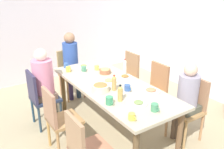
{
  "coord_description": "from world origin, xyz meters",
  "views": [
    {
      "loc": [
        2.65,
        -1.75,
        2.17
      ],
      "look_at": [
        0.0,
        0.0,
        0.92
      ],
      "focal_mm": 39.43,
      "sensor_mm": 36.0,
      "label": 1
    }
  ],
  "objects_px": {
    "plate_1": "(151,90)",
    "cup_3": "(127,88)",
    "chair_0": "(40,96)",
    "person_5": "(71,60)",
    "dining_table": "(112,89)",
    "cup_0": "(155,107)",
    "chair_5": "(70,71)",
    "bottle_1": "(125,67)",
    "cup_5": "(66,65)",
    "cup_7": "(68,69)",
    "plate_0": "(84,66)",
    "bowl_0": "(105,71)",
    "chair_1": "(190,105)",
    "bowl_1": "(100,87)",
    "chair_2": "(128,74)",
    "chair_3": "(154,87)",
    "bottle_0": "(114,83)",
    "person_0": "(44,81)",
    "plate_4": "(125,77)",
    "cup_1": "(97,68)",
    "chair_6": "(58,117)",
    "plate_2": "(109,81)",
    "person_1": "(187,96)",
    "cup_4": "(84,69)",
    "bottle_2": "(120,93)",
    "plate_3": "(138,103)",
    "chair_4": "(85,147)",
    "cup_2": "(132,117)"
  },
  "relations": [
    {
      "from": "plate_4",
      "to": "chair_6",
      "type": "bearing_deg",
      "value": -84.72
    },
    {
      "from": "chair_6",
      "to": "cup_3",
      "type": "relative_size",
      "value": 7.57
    },
    {
      "from": "person_0",
      "to": "cup_5",
      "type": "distance_m",
      "value": 0.56
    },
    {
      "from": "cup_4",
      "to": "cup_0",
      "type": "bearing_deg",
      "value": 2.74
    },
    {
      "from": "bowl_1",
      "to": "person_0",
      "type": "bearing_deg",
      "value": -149.29
    },
    {
      "from": "chair_3",
      "to": "bottle_2",
      "type": "distance_m",
      "value": 1.17
    },
    {
      "from": "cup_5",
      "to": "cup_7",
      "type": "bearing_deg",
      "value": -13.27
    },
    {
      "from": "bowl_1",
      "to": "cup_4",
      "type": "height_order",
      "value": "bowl_1"
    },
    {
      "from": "cup_7",
      "to": "chair_0",
      "type": "bearing_deg",
      "value": -80.91
    },
    {
      "from": "dining_table",
      "to": "cup_0",
      "type": "xyz_separation_m",
      "value": [
        0.89,
        -0.01,
        0.12
      ]
    },
    {
      "from": "cup_0",
      "to": "bottle_1",
      "type": "height_order",
      "value": "bottle_1"
    },
    {
      "from": "cup_4",
      "to": "cup_7",
      "type": "bearing_deg",
      "value": -118.62
    },
    {
      "from": "plate_3",
      "to": "chair_0",
      "type": "bearing_deg",
      "value": -151.07
    },
    {
      "from": "plate_0",
      "to": "bowl_0",
      "type": "bearing_deg",
      "value": 17.35
    },
    {
      "from": "plate_3",
      "to": "bottle_0",
      "type": "height_order",
      "value": "bottle_0"
    },
    {
      "from": "plate_1",
      "to": "plate_3",
      "type": "bearing_deg",
      "value": -63.27
    },
    {
      "from": "cup_5",
      "to": "cup_3",
      "type": "bearing_deg",
      "value": 13.83
    },
    {
      "from": "person_1",
      "to": "cup_0",
      "type": "distance_m",
      "value": 0.77
    },
    {
      "from": "plate_4",
      "to": "plate_2",
      "type": "bearing_deg",
      "value": -89.77
    },
    {
      "from": "plate_2",
      "to": "plate_3",
      "type": "relative_size",
      "value": 1.13
    },
    {
      "from": "chair_2",
      "to": "chair_3",
      "type": "bearing_deg",
      "value": 0.0
    },
    {
      "from": "plate_2",
      "to": "cup_0",
      "type": "distance_m",
      "value": 0.99
    },
    {
      "from": "chair_0",
      "to": "chair_2",
      "type": "relative_size",
      "value": 1.0
    },
    {
      "from": "person_1",
      "to": "bowl_1",
      "type": "bearing_deg",
      "value": -122.67
    },
    {
      "from": "cup_7",
      "to": "bottle_0",
      "type": "height_order",
      "value": "bottle_0"
    },
    {
      "from": "plate_1",
      "to": "bottle_1",
      "type": "relative_size",
      "value": 0.95
    },
    {
      "from": "cup_0",
      "to": "cup_3",
      "type": "distance_m",
      "value": 0.61
    },
    {
      "from": "chair_0",
      "to": "person_5",
      "type": "relative_size",
      "value": 0.71
    },
    {
      "from": "cup_0",
      "to": "bottle_2",
      "type": "relative_size",
      "value": 0.57
    },
    {
      "from": "cup_7",
      "to": "plate_4",
      "type": "bearing_deg",
      "value": 40.72
    },
    {
      "from": "plate_1",
      "to": "cup_3",
      "type": "relative_size",
      "value": 2.06
    },
    {
      "from": "cup_2",
      "to": "chair_1",
      "type": "bearing_deg",
      "value": 98.08
    },
    {
      "from": "chair_3",
      "to": "bottle_2",
      "type": "bearing_deg",
      "value": -65.28
    },
    {
      "from": "dining_table",
      "to": "cup_0",
      "type": "distance_m",
      "value": 0.89
    },
    {
      "from": "bottle_2",
      "to": "chair_5",
      "type": "bearing_deg",
      "value": 174.38
    },
    {
      "from": "chair_5",
      "to": "bottle_1",
      "type": "bearing_deg",
      "value": 16.04
    },
    {
      "from": "bowl_0",
      "to": "bottle_2",
      "type": "xyz_separation_m",
      "value": [
        0.88,
        -0.34,
        0.06
      ]
    },
    {
      "from": "chair_2",
      "to": "cup_2",
      "type": "height_order",
      "value": "chair_2"
    },
    {
      "from": "person_1",
      "to": "cup_3",
      "type": "bearing_deg",
      "value": -123.26
    },
    {
      "from": "person_5",
      "to": "cup_2",
      "type": "xyz_separation_m",
      "value": [
        2.26,
        -0.34,
        0.06
      ]
    },
    {
      "from": "chair_3",
      "to": "chair_4",
      "type": "bearing_deg",
      "value": -66.29
    },
    {
      "from": "chair_3",
      "to": "cup_3",
      "type": "bearing_deg",
      "value": -69.74
    },
    {
      "from": "chair_1",
      "to": "bowl_1",
      "type": "relative_size",
      "value": 3.89
    },
    {
      "from": "cup_1",
      "to": "chair_0",
      "type": "bearing_deg",
      "value": -96.05
    },
    {
      "from": "cup_5",
      "to": "plate_4",
      "type": "bearing_deg",
      "value": 32.09
    },
    {
      "from": "person_0",
      "to": "plate_1",
      "type": "bearing_deg",
      "value": 40.79
    },
    {
      "from": "cup_0",
      "to": "cup_7",
      "type": "bearing_deg",
      "value": -170.24
    },
    {
      "from": "person_0",
      "to": "plate_3",
      "type": "relative_size",
      "value": 5.97
    },
    {
      "from": "chair_5",
      "to": "cup_2",
      "type": "bearing_deg",
      "value": -8.16
    },
    {
      "from": "cup_1",
      "to": "cup_5",
      "type": "relative_size",
      "value": 0.94
    }
  ]
}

